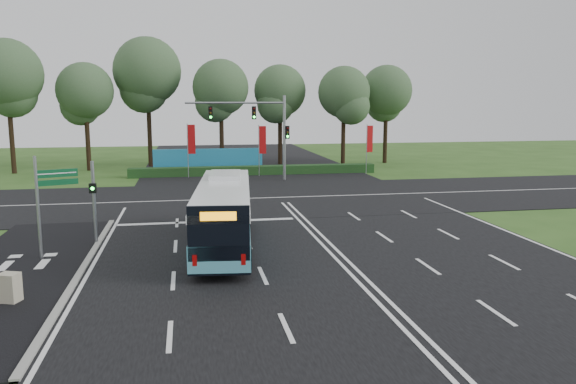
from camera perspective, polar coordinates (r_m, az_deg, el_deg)
name	(u,v)px	position (r m, az deg, el deg)	size (l,w,h in m)	color
ground	(318,241)	(26.64, 3.03, -4.96)	(120.00, 120.00, 0.00)	#2D501A
road_main	(318,240)	(26.64, 3.03, -4.92)	(20.00, 120.00, 0.04)	black
road_cross	(277,198)	(38.16, -1.12, -0.60)	(120.00, 14.00, 0.05)	black
bike_path	(17,273)	(23.95, -25.85, -7.45)	(5.00, 18.00, 0.06)	black
kerb_strip	(83,269)	(23.41, -20.15, -7.38)	(0.25, 18.00, 0.12)	gray
city_bus	(224,213)	(25.22, -6.50, -2.17)	(3.36, 11.01, 3.11)	#52AABF
pedestrian_signal	(94,199)	(27.00, -19.12, -0.71)	(0.31, 0.43, 3.85)	gray
street_sign	(46,195)	(25.14, -23.33, -0.27)	(1.60, 0.66, 4.33)	gray
utility_cabinet	(10,288)	(20.58, -26.44, -8.76)	(0.60, 0.50, 1.01)	#B1A98F
banner_flag_left	(191,143)	(48.76, -9.88, 4.97)	(0.69, 0.07, 4.67)	gray
banner_flag_mid	(262,143)	(49.11, -2.70, 5.00)	(0.66, 0.07, 4.50)	gray
banner_flag_right	(369,142)	(51.19, 8.23, 5.07)	(0.65, 0.21, 4.47)	gray
traffic_light_gantry	(263,124)	(46.08, -2.59, 6.88)	(8.41, 0.28, 7.00)	gray
hedge	(255,170)	(50.36, -3.40, 2.20)	(22.00, 1.20, 0.80)	#133516
blue_hoarding	(208,161)	(52.44, -8.09, 3.17)	(10.00, 0.30, 2.20)	teal
eucalyptus_row	(194,83)	(56.51, -9.48, 10.84)	(42.30, 9.94, 12.82)	black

